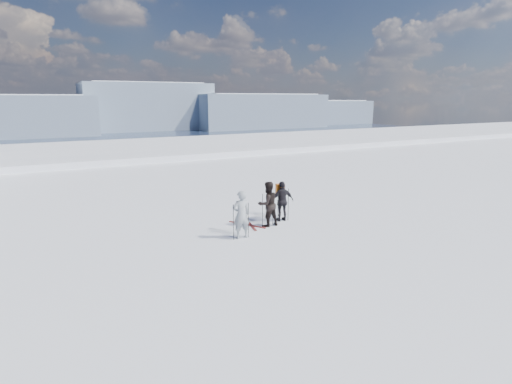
% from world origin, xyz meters
% --- Properties ---
extents(lake_basin, '(820.00, 820.00, 71.62)m').
position_xyz_m(lake_basin, '(0.00, 30.00, -6.50)').
color(lake_basin, white).
rests_on(lake_basin, ground).
extents(far_mountain_range, '(770.00, 110.00, 53.00)m').
position_xyz_m(far_mountain_range, '(29.60, 454.78, -7.19)').
color(far_mountain_range, slate).
rests_on(far_mountain_range, ground).
extents(skier_grey, '(0.66, 0.44, 1.76)m').
position_xyz_m(skier_grey, '(-2.48, 3.38, 0.88)').
color(skier_grey, '#969EA4').
rests_on(skier_grey, ground).
extents(skier_dark, '(0.92, 0.74, 1.79)m').
position_xyz_m(skier_dark, '(-0.93, 4.18, 0.90)').
color(skier_dark, black).
rests_on(skier_dark, ground).
extents(skier_pack, '(1.02, 0.54, 1.66)m').
position_xyz_m(skier_pack, '(-0.07, 4.49, 0.83)').
color(skier_pack, black).
rests_on(skier_pack, ground).
extents(backpack, '(0.38, 0.25, 0.47)m').
position_xyz_m(backpack, '(-0.03, 4.74, 1.90)').
color(backpack, orange).
rests_on(backpack, skier_pack).
extents(ski_poles, '(3.00, 1.13, 1.36)m').
position_xyz_m(ski_poles, '(-1.19, 3.95, 0.64)').
color(ski_poles, black).
rests_on(ski_poles, ground).
extents(skis_loose, '(0.95, 1.68, 0.03)m').
position_xyz_m(skis_loose, '(-1.54, 4.64, 0.01)').
color(skis_loose, black).
rests_on(skis_loose, ground).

